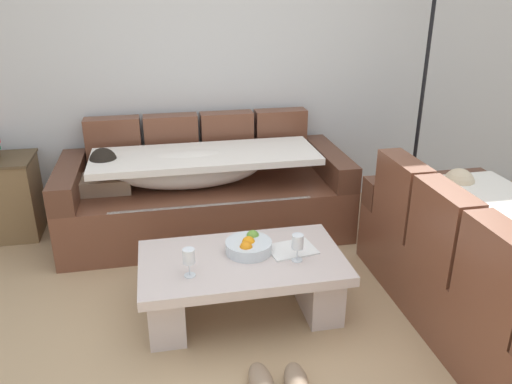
% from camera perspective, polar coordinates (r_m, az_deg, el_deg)
% --- Properties ---
extents(ground_plane, '(14.00, 14.00, 0.00)m').
position_cam_1_polar(ground_plane, '(2.87, 1.22, -18.37)').
color(ground_plane, tan).
extents(back_wall, '(9.00, 0.10, 2.70)m').
position_cam_1_polar(back_wall, '(4.32, -5.06, 15.43)').
color(back_wall, '#BCBFBE').
rests_on(back_wall, ground_plane).
extents(couch_along_wall, '(2.21, 0.92, 0.88)m').
position_cam_1_polar(couch_along_wall, '(4.06, -6.10, 0.00)').
color(couch_along_wall, brown).
rests_on(couch_along_wall, ground_plane).
extents(couch_near_window, '(0.92, 1.81, 0.88)m').
position_cam_1_polar(couch_near_window, '(3.26, 24.90, -8.06)').
color(couch_near_window, brown).
rests_on(couch_near_window, ground_plane).
extents(coffee_table, '(1.20, 0.68, 0.38)m').
position_cam_1_polar(coffee_table, '(3.08, -1.55, -9.71)').
color(coffee_table, beige).
rests_on(coffee_table, ground_plane).
extents(fruit_bowl, '(0.28, 0.28, 0.10)m').
position_cam_1_polar(fruit_bowl, '(3.05, -0.83, -6.07)').
color(fruit_bowl, silver).
rests_on(fruit_bowl, coffee_table).
extents(wine_glass_near_left, '(0.07, 0.07, 0.17)m').
position_cam_1_polar(wine_glass_near_left, '(2.80, -7.56, -7.31)').
color(wine_glass_near_left, silver).
rests_on(wine_glass_near_left, coffee_table).
extents(wine_glass_near_right, '(0.07, 0.07, 0.17)m').
position_cam_1_polar(wine_glass_near_right, '(2.93, 4.70, -5.71)').
color(wine_glass_near_right, silver).
rests_on(wine_glass_near_right, coffee_table).
extents(open_magazine, '(0.31, 0.25, 0.01)m').
position_cam_1_polar(open_magazine, '(3.09, 4.04, -6.45)').
color(open_magazine, white).
rests_on(open_magazine, coffee_table).
extents(floor_lamp, '(0.33, 0.31, 1.95)m').
position_cam_1_polar(floor_lamp, '(4.41, 18.03, 11.50)').
color(floor_lamp, black).
rests_on(floor_lamp, ground_plane).
extents(pair_of_shoes, '(0.31, 0.31, 0.09)m').
position_cam_1_polar(pair_of_shoes, '(2.69, 2.58, -20.58)').
color(pair_of_shoes, '#8C7259').
rests_on(pair_of_shoes, ground_plane).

